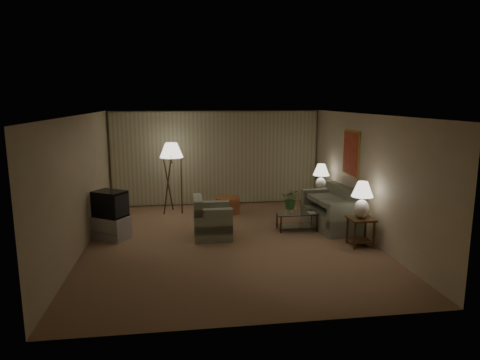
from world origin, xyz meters
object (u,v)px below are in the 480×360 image
side_table_near (361,227)px  crt_tv (110,204)px  table_lamp_far (321,175)px  vase (291,210)px  ottoman (228,205)px  armchair (213,221)px  sofa (331,212)px  floor_lamp (172,177)px  coffee_table (297,218)px  table_lamp_near (362,197)px  tv_cabinet (111,227)px  side_table_far (320,199)px

side_table_near → crt_tv: (-5.20, 1.20, 0.38)m
table_lamp_far → crt_tv: bearing=-164.9°
vase → ottoman: bearing=126.4°
armchair → table_lamp_far: table_lamp_far is taller
sofa → vase: (-1.01, -0.10, 0.10)m
armchair → floor_lamp: size_ratio=0.46×
coffee_table → floor_lamp: size_ratio=0.52×
side_table_near → table_lamp_near: size_ratio=0.79×
table_lamp_near → crt_tv: bearing=167.0°
coffee_table → vase: bearing=180.0°
table_lamp_far → coffee_table: bearing=-126.9°
table_lamp_far → ottoman: table_lamp_far is taller
ottoman → tv_cabinet: bearing=-147.2°
armchair → table_lamp_near: bearing=-107.5°
side_table_far → armchair: bearing=-151.6°
armchair → table_lamp_far: size_ratio=1.19×
side_table_near → coffee_table: (-1.01, 1.25, -0.13)m
floor_lamp → ottoman: size_ratio=2.87×
table_lamp_far → crt_tv: size_ratio=0.91×
ottoman → vase: 2.17m
side_table_far → crt_tv: bearing=-164.9°
table_lamp_near → floor_lamp: (-3.89, 3.22, -0.06)m
side_table_far → ottoman: 2.47m
sofa → vase: size_ratio=13.02×
side_table_near → crt_tv: size_ratio=0.74×
sofa → coffee_table: (-0.86, -0.10, -0.11)m
table_lamp_far → floor_lamp: bearing=170.9°
armchair → crt_tv: crt_tv is taller
table_lamp_far → table_lamp_near: bearing=-90.0°
floor_lamp → ottoman: bearing=-9.5°
coffee_table → tv_cabinet: (-4.19, -0.05, -0.02)m
coffee_table → tv_cabinet: tv_cabinet is taller
coffee_table → ottoman: (-1.43, 1.73, -0.06)m
side_table_near → crt_tv: 5.35m
table_lamp_near → vase: size_ratio=5.27×
side_table_far → crt_tv: size_ratio=0.74×
coffee_table → floor_lamp: 3.57m
coffee_table → armchair: bearing=-172.3°
sofa → floor_lamp: bearing=-122.1°
sofa → crt_tv: 5.07m
table_lamp_far → ottoman: bearing=171.1°
floor_lamp → side_table_near: bearing=-39.6°
table_lamp_near → crt_tv: size_ratio=0.94×
sofa → side_table_far: size_ratio=3.14×
table_lamp_far → coffee_table: table_lamp_far is taller
table_lamp_near → ottoman: (-2.44, 2.98, -0.83)m
table_lamp_far → floor_lamp: (-3.89, 0.62, -0.05)m
armchair → vase: bearing=-81.0°
side_table_near → floor_lamp: 5.09m
sofa → table_lamp_far: size_ratio=2.57×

